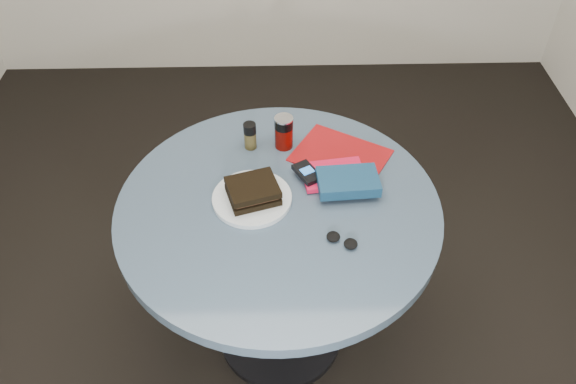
{
  "coord_description": "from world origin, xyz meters",
  "views": [
    {
      "loc": [
        -0.0,
        -1.2,
        1.98
      ],
      "look_at": [
        0.03,
        0.0,
        0.8
      ],
      "focal_mm": 35.0,
      "sensor_mm": 36.0,
      "label": 1
    }
  ],
  "objects_px": {
    "plate": "(252,198)",
    "red_book": "(334,175)",
    "soda_can": "(284,132)",
    "novel": "(348,182)",
    "mp3_player": "(307,173)",
    "magazine": "(341,155)",
    "pepper_grinder": "(250,136)",
    "sandwich": "(253,191)",
    "table": "(279,239)",
    "headphones": "(342,240)"
  },
  "relations": [
    {
      "from": "pepper_grinder",
      "to": "sandwich",
      "type": "bearing_deg",
      "value": -86.87
    },
    {
      "from": "soda_can",
      "to": "novel",
      "type": "height_order",
      "value": "soda_can"
    },
    {
      "from": "novel",
      "to": "headphones",
      "type": "height_order",
      "value": "novel"
    },
    {
      "from": "plate",
      "to": "red_book",
      "type": "height_order",
      "value": "red_book"
    },
    {
      "from": "soda_can",
      "to": "novel",
      "type": "distance_m",
      "value": 0.3
    },
    {
      "from": "plate",
      "to": "red_book",
      "type": "distance_m",
      "value": 0.28
    },
    {
      "from": "table",
      "to": "soda_can",
      "type": "bearing_deg",
      "value": 85.28
    },
    {
      "from": "headphones",
      "to": "pepper_grinder",
      "type": "bearing_deg",
      "value": 121.87
    },
    {
      "from": "soda_can",
      "to": "mp3_player",
      "type": "distance_m",
      "value": 0.19
    },
    {
      "from": "sandwich",
      "to": "soda_can",
      "type": "xyz_separation_m",
      "value": [
        0.1,
        0.26,
        0.02
      ]
    },
    {
      "from": "headphones",
      "to": "red_book",
      "type": "bearing_deg",
      "value": 90.16
    },
    {
      "from": "magazine",
      "to": "mp3_player",
      "type": "bearing_deg",
      "value": -105.81
    },
    {
      "from": "plate",
      "to": "headphones",
      "type": "bearing_deg",
      "value": -34.52
    },
    {
      "from": "soda_can",
      "to": "novel",
      "type": "bearing_deg",
      "value": -49.35
    },
    {
      "from": "soda_can",
      "to": "magazine",
      "type": "relative_size",
      "value": 0.4
    },
    {
      "from": "plate",
      "to": "magazine",
      "type": "distance_m",
      "value": 0.35
    },
    {
      "from": "magazine",
      "to": "red_book",
      "type": "xyz_separation_m",
      "value": [
        -0.03,
        -0.11,
        0.01
      ]
    },
    {
      "from": "novel",
      "to": "mp3_player",
      "type": "relative_size",
      "value": 1.63
    },
    {
      "from": "plate",
      "to": "magazine",
      "type": "height_order",
      "value": "plate"
    },
    {
      "from": "soda_can",
      "to": "table",
      "type": "bearing_deg",
      "value": -94.72
    },
    {
      "from": "red_book",
      "to": "mp3_player",
      "type": "relative_size",
      "value": 1.71
    },
    {
      "from": "plate",
      "to": "novel",
      "type": "xyz_separation_m",
      "value": [
        0.3,
        0.03,
        0.03
      ]
    },
    {
      "from": "red_book",
      "to": "magazine",
      "type": "bearing_deg",
      "value": 64.94
    },
    {
      "from": "magazine",
      "to": "novel",
      "type": "distance_m",
      "value": 0.17
    },
    {
      "from": "red_book",
      "to": "soda_can",
      "type": "bearing_deg",
      "value": 125.72
    },
    {
      "from": "magazine",
      "to": "red_book",
      "type": "relative_size",
      "value": 1.5
    },
    {
      "from": "table",
      "to": "magazine",
      "type": "distance_m",
      "value": 0.35
    },
    {
      "from": "magazine",
      "to": "headphones",
      "type": "relative_size",
      "value": 2.9
    },
    {
      "from": "plate",
      "to": "sandwich",
      "type": "height_order",
      "value": "sandwich"
    },
    {
      "from": "plate",
      "to": "novel",
      "type": "distance_m",
      "value": 0.3
    },
    {
      "from": "mp3_player",
      "to": "sandwich",
      "type": "bearing_deg",
      "value": -151.67
    },
    {
      "from": "red_book",
      "to": "headphones",
      "type": "bearing_deg",
      "value": -97.74
    },
    {
      "from": "red_book",
      "to": "mp3_player",
      "type": "bearing_deg",
      "value": 176.42
    },
    {
      "from": "plate",
      "to": "mp3_player",
      "type": "distance_m",
      "value": 0.2
    },
    {
      "from": "soda_can",
      "to": "magazine",
      "type": "height_order",
      "value": "soda_can"
    },
    {
      "from": "sandwich",
      "to": "magazine",
      "type": "distance_m",
      "value": 0.35
    },
    {
      "from": "sandwich",
      "to": "mp3_player",
      "type": "relative_size",
      "value": 1.55
    },
    {
      "from": "magazine",
      "to": "mp3_player",
      "type": "xyz_separation_m",
      "value": [
        -0.12,
        -0.11,
        0.03
      ]
    },
    {
      "from": "pepper_grinder",
      "to": "magazine",
      "type": "height_order",
      "value": "pepper_grinder"
    },
    {
      "from": "pepper_grinder",
      "to": "red_book",
      "type": "distance_m",
      "value": 0.32
    },
    {
      "from": "table",
      "to": "plate",
      "type": "xyz_separation_m",
      "value": [
        -0.08,
        0.02,
        0.17
      ]
    },
    {
      "from": "plate",
      "to": "soda_can",
      "type": "distance_m",
      "value": 0.28
    },
    {
      "from": "table",
      "to": "red_book",
      "type": "xyz_separation_m",
      "value": [
        0.18,
        0.11,
        0.18
      ]
    },
    {
      "from": "sandwich",
      "to": "novel",
      "type": "distance_m",
      "value": 0.3
    },
    {
      "from": "novel",
      "to": "headphones",
      "type": "bearing_deg",
      "value": -103.82
    },
    {
      "from": "red_book",
      "to": "headphones",
      "type": "xyz_separation_m",
      "value": [
        0.0,
        -0.27,
        -0.0
      ]
    },
    {
      "from": "red_book",
      "to": "mp3_player",
      "type": "height_order",
      "value": "mp3_player"
    },
    {
      "from": "plate",
      "to": "soda_can",
      "type": "height_order",
      "value": "soda_can"
    },
    {
      "from": "pepper_grinder",
      "to": "soda_can",
      "type": "bearing_deg",
      "value": 2.03
    },
    {
      "from": "sandwich",
      "to": "table",
      "type": "bearing_deg",
      "value": -11.58
    }
  ]
}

